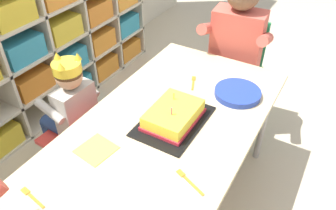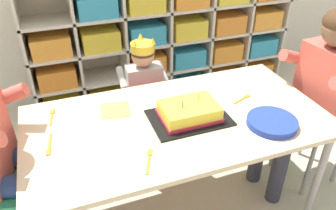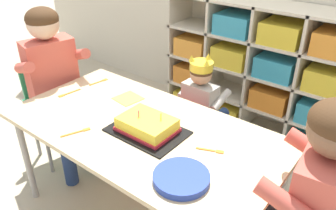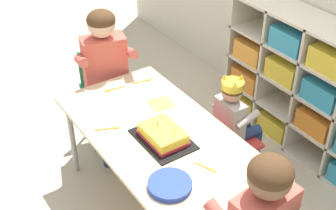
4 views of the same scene
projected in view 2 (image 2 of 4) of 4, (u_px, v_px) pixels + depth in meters
ground at (176, 208)px, 1.89m from camera, size 16.00×16.00×0.00m
storage_cubby_shelf at (170, 40)px, 2.73m from camera, size 2.12×0.33×1.00m
activity_table at (178, 127)px, 1.58m from camera, size 1.40×0.73×0.61m
classroom_chair_blue at (148, 112)px, 2.06m from camera, size 0.39×0.37×0.59m
child_with_crown at (143, 82)px, 2.06m from camera, size 0.30×0.31×0.82m
classroom_chair_guest_side at (324, 111)px, 1.90m from camera, size 0.36×0.36×0.74m
guest_at_table_side at (317, 85)px, 1.75m from camera, size 0.45×0.42×1.05m
birthday_cake_on_tray at (189, 113)px, 1.54m from camera, size 0.36×0.25×0.11m
paper_plate_stack at (272, 122)px, 1.50m from camera, size 0.23×0.23×0.03m
paper_napkin_square at (115, 110)px, 1.61m from camera, size 0.16×0.16×0.00m
fork_scattered_mid_table at (52, 116)px, 1.57m from camera, size 0.03×0.13×0.00m
fork_at_table_front_edge at (243, 99)px, 1.70m from camera, size 0.12×0.06×0.00m
fork_by_napkin at (149, 160)px, 1.31m from camera, size 0.07×0.14×0.00m
fork_beside_plate_stack at (49, 146)px, 1.38m from camera, size 0.03×0.14×0.00m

